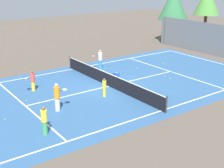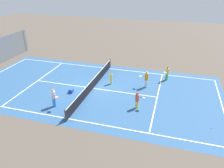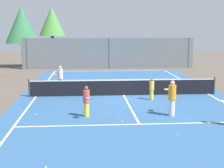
# 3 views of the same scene
# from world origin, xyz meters

# --- Properties ---
(ground_plane) EXTENTS (80.00, 80.00, 0.00)m
(ground_plane) POSITION_xyz_m (0.00, 0.00, 0.00)
(ground_plane) COLOR brown
(court_surface) EXTENTS (13.00, 25.00, 0.01)m
(court_surface) POSITION_xyz_m (0.00, 0.00, 0.00)
(court_surface) COLOR #2D5684
(court_surface) RESTS_ON ground_plane
(tennis_net) EXTENTS (11.90, 0.10, 1.10)m
(tennis_net) POSITION_xyz_m (0.00, 0.00, 0.51)
(tennis_net) COLOR #333833
(tennis_net) RESTS_ON ground_plane
(tree_0) EXTENTS (2.99, 2.99, 6.67)m
(tree_0) POSITION_xyz_m (-6.30, 18.45, 4.96)
(tree_0) COLOR brown
(tree_0) RESTS_ON ground_plane
(tree_1) EXTENTS (3.55, 3.55, 6.55)m
(tree_1) POSITION_xyz_m (-9.27, 16.02, 4.57)
(tree_1) COLOR brown
(tree_1) RESTS_ON ground_plane
(player_0) EXTENTS (0.71, 0.91, 1.69)m
(player_0) POSITION_xyz_m (-4.14, 1.98, 0.87)
(player_0) COLOR #388CD8
(player_0) RESTS_ON ground_plane
(player_1) EXTENTS (0.91, 0.59, 1.55)m
(player_1) POSITION_xyz_m (4.14, -6.94, 0.80)
(player_1) COLOR #3FA559
(player_1) RESTS_ON ground_plane
(player_2) EXTENTS (0.27, 0.27, 1.28)m
(player_2) POSITION_xyz_m (1.51, -1.44, 0.66)
(player_2) COLOR yellow
(player_2) RESTS_ON ground_plane
(player_3) EXTENTS (0.48, 0.95, 1.73)m
(player_3) POSITION_xyz_m (1.79, -5.04, 0.89)
(player_3) COLOR silver
(player_3) RESTS_ON ground_plane
(player_4) EXTENTS (0.44, 0.90, 1.49)m
(player_4) POSITION_xyz_m (-2.34, -4.91, 0.77)
(player_4) COLOR yellow
(player_4) RESTS_ON ground_plane
(ball_crate) EXTENTS (0.43, 0.39, 0.43)m
(ball_crate) POSITION_xyz_m (-1.44, 1.72, 0.18)
(ball_crate) COLOR blue
(ball_crate) RESTS_ON ground_plane
(tennis_ball_0) EXTENTS (0.07, 0.07, 0.07)m
(tennis_ball_0) POSITION_xyz_m (0.68, 5.01, 0.03)
(tennis_ball_0) COLOR #CCE533
(tennis_ball_0) RESTS_ON ground_plane
(tennis_ball_1) EXTENTS (0.07, 0.07, 0.07)m
(tennis_ball_1) POSITION_xyz_m (5.45, 2.95, 0.03)
(tennis_ball_1) COLOR #CCE533
(tennis_ball_1) RESTS_ON ground_plane
(tennis_ball_2) EXTENTS (0.07, 0.07, 0.07)m
(tennis_ball_2) POSITION_xyz_m (-2.31, 4.64, 0.03)
(tennis_ball_2) COLOR #CCE533
(tennis_ball_2) RESTS_ON ground_plane
(tennis_ball_3) EXTENTS (0.07, 0.07, 0.07)m
(tennis_ball_3) POSITION_xyz_m (1.92, 0.30, 0.03)
(tennis_ball_3) COLOR #CCE533
(tennis_ball_3) RESTS_ON ground_plane
(tennis_ball_4) EXTENTS (0.07, 0.07, 0.07)m
(tennis_ball_4) POSITION_xyz_m (-4.83, -4.47, 0.03)
(tennis_ball_4) COLOR #CCE533
(tennis_ball_4) RESTS_ON ground_plane
(tennis_ball_5) EXTENTS (0.07, 0.07, 0.07)m
(tennis_ball_5) POSITION_xyz_m (1.43, 4.93, 0.03)
(tennis_ball_5) COLOR #CCE533
(tennis_ball_5) RESTS_ON ground_plane
(tennis_ball_8) EXTENTS (0.07, 0.07, 0.07)m
(tennis_ball_8) POSITION_xyz_m (1.24, -8.09, 0.03)
(tennis_ball_8) COLOR #CCE533
(tennis_ball_8) RESTS_ON ground_plane
(tennis_ball_9) EXTENTS (0.07, 0.07, 0.07)m
(tennis_ball_9) POSITION_xyz_m (-0.75, -6.05, 0.03)
(tennis_ball_9) COLOR #CCE533
(tennis_ball_9) RESTS_ON ground_plane
(tennis_ball_10) EXTENTS (0.07, 0.07, 0.07)m
(tennis_ball_10) POSITION_xyz_m (-2.15, 7.70, 0.03)
(tennis_ball_10) COLOR #CCE533
(tennis_ball_10) RESTS_ON ground_plane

